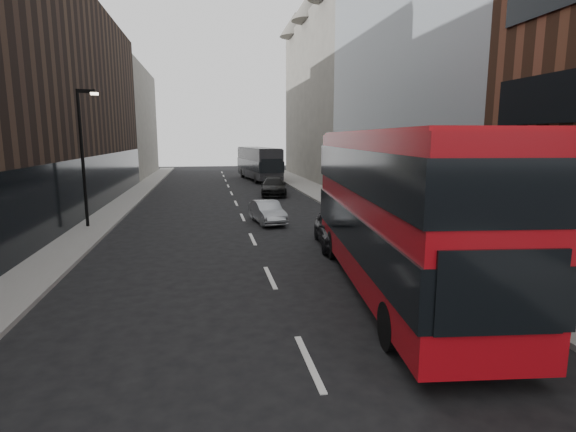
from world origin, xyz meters
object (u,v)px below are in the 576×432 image
car_b (267,212)px  street_lamp (83,149)px  red_bus (396,204)px  car_c (274,187)px  grey_bus (259,163)px  car_a (339,229)px

car_b → street_lamp: bearing=172.1°
street_lamp → red_bus: (11.83, -11.98, -1.43)m
car_c → grey_bus: bearing=96.3°
red_bus → grey_bus: 37.67m
car_b → red_bus: bearing=-86.7°
red_bus → car_b: (-2.36, 11.98, -2.13)m
car_a → car_c: car_a is taller
car_a → car_c: (-0.22, 18.07, -0.06)m
grey_bus → car_a: size_ratio=2.48×
car_a → car_b: car_a is taller
grey_bus → car_a: (-0.10, -31.68, -1.16)m
street_lamp → car_a: bearing=-26.9°
car_a → red_bus: bearing=-83.0°
street_lamp → grey_bus: 28.40m
street_lamp → red_bus: street_lamp is taller
car_a → car_b: 6.45m
street_lamp → grey_bus: size_ratio=0.61×
street_lamp → car_b: street_lamp is taller
car_b → car_c: bearing=72.0°
grey_bus → car_b: grey_bus is taller
grey_bus → car_a: bearing=-97.3°
red_bus → car_b: red_bus is taller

